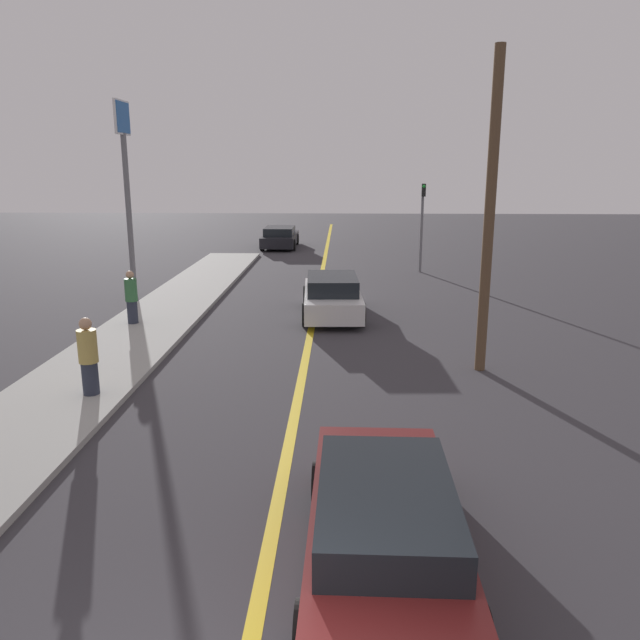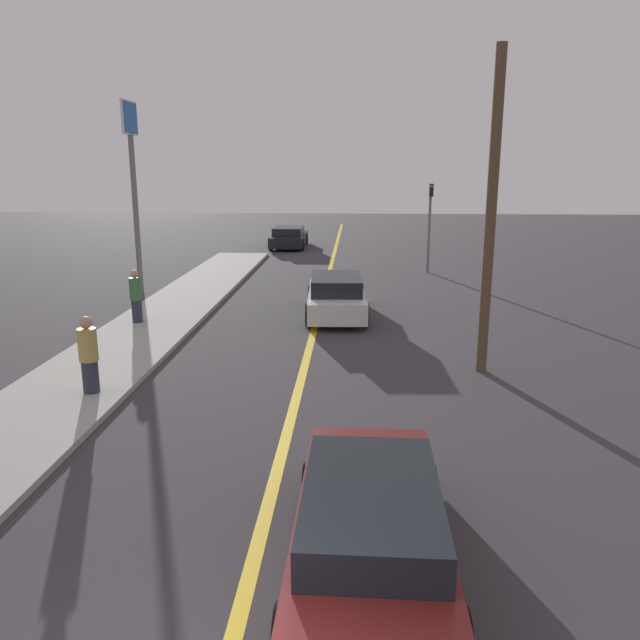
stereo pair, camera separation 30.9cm
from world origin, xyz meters
name	(u,v)px [view 2 (the right image)]	position (x,y,z in m)	size (l,w,h in m)	color
road_center_line	(322,301)	(0.00, 18.00, 0.00)	(0.20, 60.00, 0.01)	gold
sidewalk_left	(160,319)	(-4.86, 14.73, 0.06)	(2.67, 29.45, 0.12)	#9E9E99
car_near_right_lane	(370,527)	(1.41, 2.76, 0.60)	(1.90, 4.72, 1.23)	maroon
car_ahead_center	(336,296)	(0.59, 15.74, 0.65)	(2.05, 4.50, 1.33)	silver
car_far_distant	(289,237)	(-2.76, 32.92, 0.60)	(2.02, 4.67, 1.22)	black
pedestrian_mid_group	(89,355)	(-4.25, 8.20, 0.92)	(0.39, 0.39, 1.62)	#282D3D
pedestrian_far_standing	(136,296)	(-5.33, 14.11, 0.91)	(0.36, 0.36, 1.58)	#282D3D
traffic_light	(430,218)	(4.44, 24.37, 2.42)	(0.18, 0.40, 3.93)	slate
roadside_sign	(132,161)	(-6.89, 18.96, 4.86)	(0.20, 1.43, 6.93)	slate
utility_pole	(491,217)	(4.18, 10.45, 3.60)	(0.24, 0.24, 7.20)	brown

